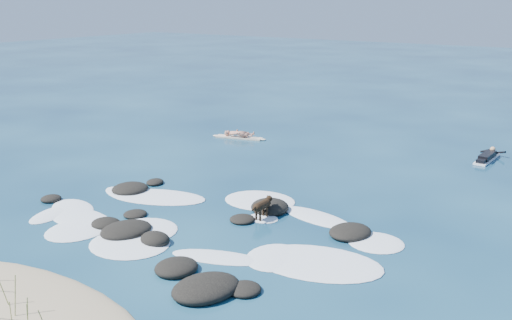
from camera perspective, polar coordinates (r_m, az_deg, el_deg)
The scene contains 7 objects.
ground at distance 20.27m, azimuth -4.12°, elevation -5.44°, with size 160.00×160.00×0.00m, color #0A2642.
sand_dune at distance 15.37m, azimuth -24.02°, elevation -14.25°, with size 9.00×4.40×0.60m, color #9E8966.
reef_rocks at distance 18.65m, azimuth -6.15°, elevation -7.10°, with size 11.93×7.82×0.56m.
breaking_foam at distance 19.33m, azimuth -6.46°, elevation -6.57°, with size 12.90×8.20×0.12m.
standing_surfer_rig at distance 30.87m, azimuth -1.72°, elevation 3.42°, with size 3.04×1.19×1.75m.
paddling_surfer_rig at distance 28.93m, azimuth 22.13°, elevation 0.30°, with size 1.22×2.72×0.47m.
dog at distance 19.62m, azimuth 0.68°, elevation -4.52°, with size 0.32×1.23×0.78m.
Camera 1 is at (11.79, -14.75, 7.37)m, focal length 40.00 mm.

